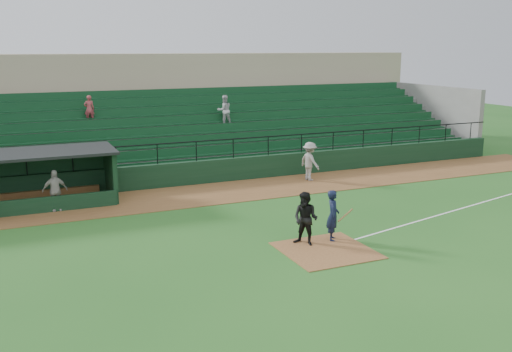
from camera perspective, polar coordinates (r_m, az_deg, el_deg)
name	(u,v)px	position (r m, az deg, el deg)	size (l,w,h in m)	color
ground	(312,242)	(20.94, 5.55, -6.50)	(90.00, 90.00, 0.00)	#245B1D
warning_track	(231,191)	(27.89, -2.48, -1.54)	(40.00, 4.00, 0.03)	brown
home_plate_dirt	(326,250)	(20.12, 6.95, -7.30)	(3.00, 3.00, 0.03)	brown
foul_line	(461,209)	(26.49, 19.55, -3.07)	(18.00, 0.09, 0.01)	white
stadium_structure	(180,124)	(35.35, -7.54, 5.16)	(38.00, 13.08, 6.40)	black
dugout	(9,176)	(27.33, -23.19, -0.02)	(8.90, 3.20, 2.42)	black
batter_at_plate	(333,215)	(20.92, 7.61, -3.88)	(1.15, 0.81, 1.87)	black
umpire	(306,219)	(20.32, 4.93, -4.25)	(0.93, 0.73, 1.92)	black
runner	(310,161)	(30.10, 5.34, 1.46)	(1.30, 0.75, 2.01)	gray
dugout_player_a	(55,190)	(25.82, -19.26, -1.35)	(1.04, 0.43, 1.77)	#ADA8A2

